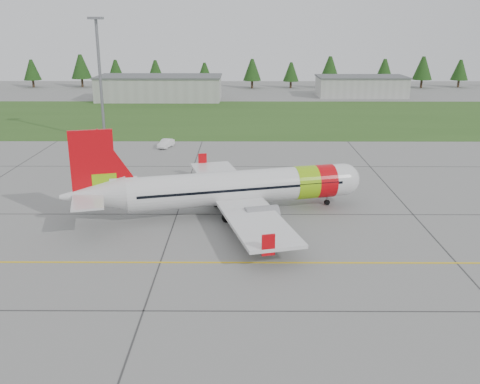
{
  "coord_description": "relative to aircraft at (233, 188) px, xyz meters",
  "views": [
    {
      "loc": [
        -8.06,
        -33.18,
        19.17
      ],
      "look_at": [
        -8.31,
        17.69,
        3.21
      ],
      "focal_mm": 40.0,
      "sensor_mm": 36.0,
      "label": 1
    }
  ],
  "objects": [
    {
      "name": "hangar_east",
      "position": [
        34.05,
        97.51,
        -0.17
      ],
      "size": [
        24.0,
        12.0,
        5.2
      ],
      "primitive_type": "cube",
      "color": "#A8A8A3",
      "rests_on": "ground"
    },
    {
      "name": "treeline",
      "position": [
        9.05,
        117.51,
        2.23
      ],
      "size": [
        160.0,
        8.0,
        10.0
      ],
      "primitive_type": null,
      "color": "#1C3F14",
      "rests_on": "ground"
    },
    {
      "name": "grass_strip",
      "position": [
        9.05,
        61.51,
        -2.76
      ],
      "size": [
        320.0,
        50.0,
        0.03
      ],
      "primitive_type": "cube",
      "color": "#30561E",
      "rests_on": "ground"
    },
    {
      "name": "floodlight_mast",
      "position": [
        -22.95,
        37.51,
        7.23
      ],
      "size": [
        0.5,
        0.5,
        20.0
      ],
      "primitive_type": "cylinder",
      "color": "slate",
      "rests_on": "ground"
    },
    {
      "name": "ground",
      "position": [
        9.05,
        -20.49,
        -2.77
      ],
      "size": [
        320.0,
        320.0,
        0.0
      ],
      "primitive_type": "plane",
      "color": "gray",
      "rests_on": "ground"
    },
    {
      "name": "taxi_guideline",
      "position": [
        9.05,
        -12.49,
        -2.76
      ],
      "size": [
        120.0,
        0.25,
        0.02
      ],
      "primitive_type": "cube",
      "color": "gold",
      "rests_on": "ground"
    },
    {
      "name": "aircraft",
      "position": [
        0.0,
        0.0,
        0.0
      ],
      "size": [
        31.19,
        29.36,
        9.62
      ],
      "rotation": [
        0.0,
        0.0,
        0.26
      ],
      "color": "silver",
      "rests_on": "ground"
    },
    {
      "name": "hangar_west",
      "position": [
        -20.95,
        89.51,
        0.23
      ],
      "size": [
        32.0,
        14.0,
        6.0
      ],
      "primitive_type": "cube",
      "color": "#A8A8A3",
      "rests_on": "ground"
    },
    {
      "name": "service_van",
      "position": [
        -11.54,
        31.81,
        -0.74
      ],
      "size": [
        1.74,
        1.69,
        4.07
      ],
      "primitive_type": "imported",
      "rotation": [
        0.0,
        0.0,
        -0.29
      ],
      "color": "white",
      "rests_on": "ground"
    }
  ]
}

